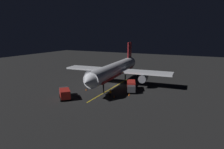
# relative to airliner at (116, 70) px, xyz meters

# --- Properties ---
(ground_plane) EXTENTS (180.00, 180.00, 0.20)m
(ground_plane) POSITION_rel_airliner_xyz_m (-0.04, 0.59, -4.54)
(ground_plane) COLOR black
(apron_guide_stripe) EXTENTS (0.69, 24.01, 0.01)m
(apron_guide_stripe) POSITION_rel_airliner_xyz_m (-0.62, 4.59, -4.44)
(apron_guide_stripe) COLOR gold
(apron_guide_stripe) RESTS_ON ground_plane
(airliner) EXTENTS (31.76, 36.10, 11.68)m
(airliner) POSITION_rel_airliner_xyz_m (0.00, 0.00, 0.00)
(airliner) COLOR silver
(airliner) RESTS_ON ground_plane
(baggage_truck) EXTENTS (5.46, 5.50, 2.23)m
(baggage_truck) POSITION_rel_airliner_xyz_m (5.33, 16.28, -3.27)
(baggage_truck) COLOR maroon
(baggage_truck) RESTS_ON ground_plane
(catering_truck) EXTENTS (4.21, 6.52, 2.37)m
(catering_truck) POSITION_rel_airliner_xyz_m (-6.17, 3.84, -3.20)
(catering_truck) COLOR maroon
(catering_truck) RESTS_ON ground_plane
(ground_crew_worker) EXTENTS (0.40, 0.40, 1.74)m
(ground_crew_worker) POSITION_rel_airliner_xyz_m (-3.50, 10.56, -3.55)
(ground_crew_worker) COLOR black
(ground_crew_worker) RESTS_ON ground_plane
(traffic_cone_near_left) EXTENTS (0.50, 0.50, 0.55)m
(traffic_cone_near_left) POSITION_rel_airliner_xyz_m (-4.65, 10.92, -4.19)
(traffic_cone_near_left) COLOR #EA590F
(traffic_cone_near_left) RESTS_ON ground_plane
(traffic_cone_near_right) EXTENTS (0.50, 0.50, 0.55)m
(traffic_cone_near_right) POSITION_rel_airliner_xyz_m (4.42, 8.78, -4.19)
(traffic_cone_near_right) COLOR #EA590F
(traffic_cone_near_right) RESTS_ON ground_plane
(traffic_cone_under_wing) EXTENTS (0.50, 0.50, 0.55)m
(traffic_cone_under_wing) POSITION_rel_airliner_xyz_m (5.50, 4.28, -4.19)
(traffic_cone_under_wing) COLOR #EA590F
(traffic_cone_under_wing) RESTS_ON ground_plane
(traffic_cone_far) EXTENTS (0.50, 0.50, 0.55)m
(traffic_cone_far) POSITION_rel_airliner_xyz_m (-7.22, 7.99, -4.19)
(traffic_cone_far) COLOR #EA590F
(traffic_cone_far) RESTS_ON ground_plane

